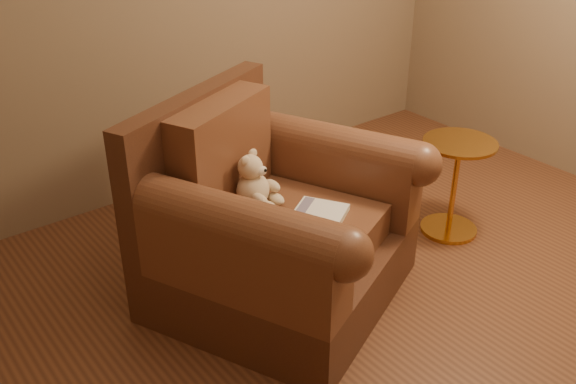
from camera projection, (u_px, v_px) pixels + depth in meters
floor at (427, 327)px, 2.98m from camera, size 4.00×4.00×0.00m
armchair at (272, 226)px, 3.06m from camera, size 1.40×1.37×0.97m
teddy_bear at (256, 186)px, 3.01m from camera, size 0.21×0.23×0.28m
guidebook at (314, 222)px, 2.90m from camera, size 0.44×0.39×0.03m
side_table at (454, 184)px, 3.59m from camera, size 0.40×0.40×0.57m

